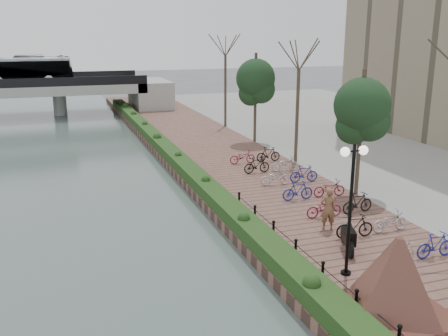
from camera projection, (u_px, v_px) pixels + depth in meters
name	position (u px, v px, depth m)	size (l,w,h in m)	color
ground	(298.00, 318.00, 15.77)	(220.00, 220.00, 0.00)	#59595B
promenade	(230.00, 166.00, 32.93)	(8.00, 75.00, 0.50)	brown
inland_pavement	(428.00, 148.00, 37.97)	(24.00, 75.00, 0.50)	gray
hedge	(171.00, 153.00, 34.00)	(1.10, 56.00, 0.60)	#1D3C16
chain_fence	(308.00, 261.00, 17.81)	(0.10, 14.10, 0.70)	black
granite_monument	(397.00, 277.00, 14.73)	(4.15, 4.15, 2.47)	#4F2721
lamppost	(352.00, 182.00, 16.68)	(1.02, 0.32, 4.70)	black
motorcycle	(348.00, 237.00, 19.37)	(0.56, 1.81, 1.13)	black
pedestrian	(328.00, 209.00, 21.33)	(0.68, 0.45, 1.88)	brown
bicycle_parking	(313.00, 189.00, 25.57)	(2.40, 17.32, 1.00)	#ABAAAF
street_trees	(323.00, 123.00, 28.90)	(3.20, 37.12, 6.80)	#372C20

